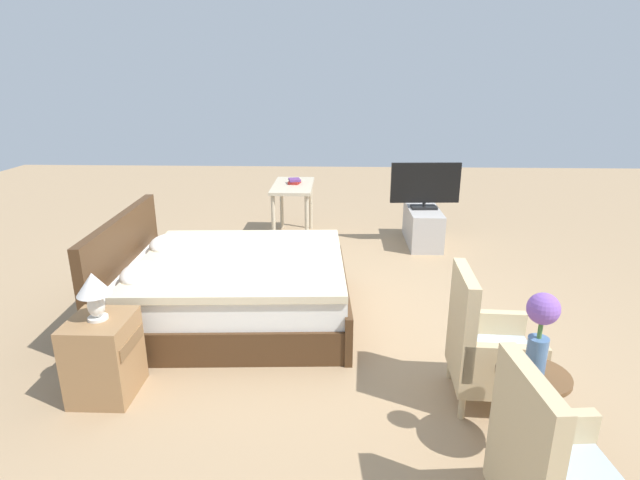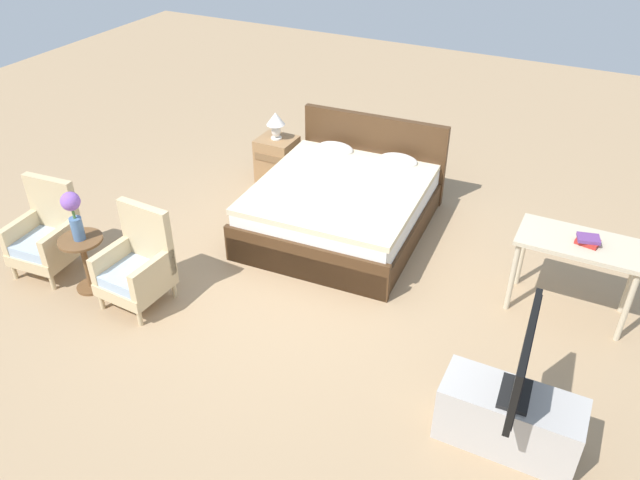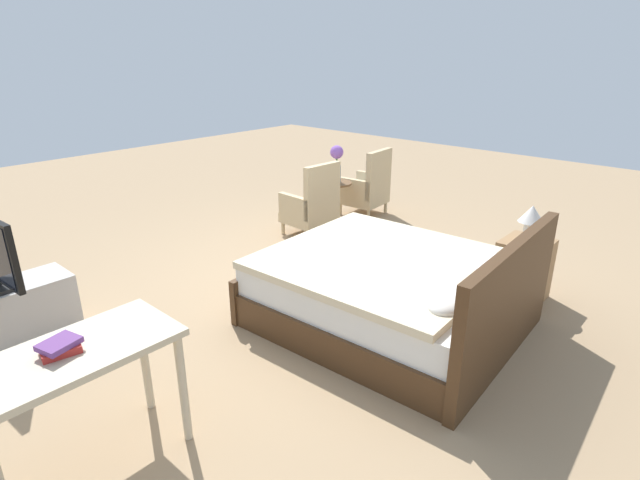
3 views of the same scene
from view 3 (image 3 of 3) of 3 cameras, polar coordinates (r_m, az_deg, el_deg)
The scene contains 11 objects.
ground_plane at distance 4.85m, azimuth -3.23°, elevation -5.61°, with size 16.00×16.00×0.00m, color #A38460.
bed at distance 4.17m, azimuth 8.42°, elevation -5.92°, with size 1.82×2.09×0.96m.
armchair_by_window_left at distance 6.93m, azimuth 5.43°, elevation 5.89°, with size 0.58×0.58×0.92m.
armchair_by_window_right at distance 6.10m, azimuth -0.89°, elevation 3.88°, with size 0.57×0.57×0.92m.
side_table at distance 6.56m, azimuth 1.87°, elevation 4.88°, with size 0.40×0.40×0.56m.
flower_vase at distance 6.44m, azimuth 1.92°, elevation 9.15°, with size 0.17×0.17×0.48m.
nightstand at distance 4.91m, azimuth 22.18°, elevation -3.21°, with size 0.44×0.41×0.57m.
table_lamp at distance 4.74m, azimuth 23.01°, elevation 2.31°, with size 0.22×0.22×0.33m.
tv_stand at distance 4.61m, azimuth -32.13°, elevation -7.28°, with size 0.96×0.40×0.47m.
vanity_desk at distance 2.92m, azimuth -26.15°, elevation -13.10°, with size 1.04×0.52×0.75m.
book_stack at distance 2.85m, azimuth -27.60°, elevation -10.78°, with size 0.21×0.18×0.07m.
Camera 3 is at (3.04, 3.09, 2.17)m, focal length 28.00 mm.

